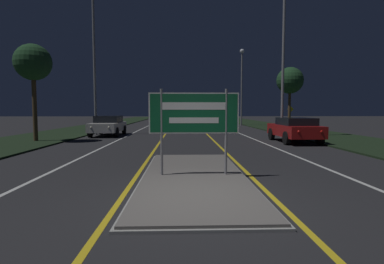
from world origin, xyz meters
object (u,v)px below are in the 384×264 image
at_px(highway_sign, 194,116).
at_px(streetlight_right_near, 284,33).
at_px(car_receding_3, 215,116).
at_px(car_receding_2, 204,117).
at_px(car_receding_0, 294,129).
at_px(streetlight_right_far, 242,77).
at_px(warning_sign, 290,115).
at_px(car_receding_1, 213,120).
at_px(streetlight_left_near, 94,46).
at_px(car_approaching_0, 108,125).

xyz_separation_m(highway_sign, streetlight_right_near, (6.34, 11.78, 5.13)).
bearing_deg(car_receding_3, car_receding_2, -105.07).
bearing_deg(car_receding_0, streetlight_right_near, 84.66).
bearing_deg(streetlight_right_far, car_receding_0, -91.93).
xyz_separation_m(streetlight_right_far, car_receding_2, (-3.88, 7.19, -4.90)).
xyz_separation_m(car_receding_0, warning_sign, (3.76, 10.95, 0.60)).
bearing_deg(warning_sign, car_receding_1, 164.59).
xyz_separation_m(highway_sign, streetlight_left_near, (-6.69, 14.41, 4.81)).
bearing_deg(streetlight_right_far, warning_sign, -66.93).
height_order(highway_sign, streetlight_right_near, streetlight_right_near).
height_order(car_receding_0, warning_sign, warning_sign).
relative_size(highway_sign, streetlight_right_near, 0.24).
relative_size(highway_sign, car_receding_2, 0.55).
relative_size(streetlight_right_near, car_approaching_0, 2.29).
bearing_deg(streetlight_right_near, car_receding_0, -95.34).
bearing_deg(streetlight_right_far, streetlight_right_near, -91.26).
relative_size(streetlight_right_far, car_receding_2, 2.05).
distance_m(highway_sign, streetlight_left_near, 16.60).
xyz_separation_m(highway_sign, car_approaching_0, (-5.60, 13.66, -0.92)).
height_order(streetlight_right_near, streetlight_right_far, streetlight_right_near).
bearing_deg(car_receding_3, streetlight_left_near, -112.15).
bearing_deg(car_approaching_0, car_receding_0, -22.72).
relative_size(car_receding_0, car_receding_2, 0.99).
xyz_separation_m(streetlight_right_far, car_approaching_0, (-12.27, -13.45, -4.94)).
height_order(streetlight_right_near, car_receding_2, streetlight_right_near).
xyz_separation_m(streetlight_right_far, car_receding_1, (-3.89, -5.45, -4.87)).
relative_size(streetlight_right_near, warning_sign, 4.72).
bearing_deg(car_approaching_0, car_receding_3, 70.12).
height_order(streetlight_left_near, car_receding_3, streetlight_left_near).
relative_size(streetlight_right_far, warning_sign, 4.19).
bearing_deg(streetlight_right_far, car_approaching_0, -132.39).
relative_size(streetlight_left_near, streetlight_right_near, 1.08).
bearing_deg(car_receding_3, highway_sign, -97.08).
xyz_separation_m(streetlight_left_near, streetlight_right_far, (13.37, 12.70, -0.80)).
distance_m(highway_sign, warning_sign, 22.04).
bearing_deg(car_receding_3, car_approaching_0, -109.88).
xyz_separation_m(streetlight_right_near, car_receding_3, (-0.83, 32.60, -6.05)).
height_order(car_receding_3, warning_sign, warning_sign).
height_order(car_approaching_0, warning_sign, warning_sign).
bearing_deg(car_receding_2, car_receding_3, 74.93).
bearing_deg(highway_sign, streetlight_right_far, 76.16).
distance_m(car_approaching_0, warning_sign, 16.58).
bearing_deg(streetlight_left_near, car_receding_0, -23.84).
bearing_deg(car_receding_1, car_receding_2, 89.99).
xyz_separation_m(car_receding_1, car_receding_3, (2.72, 22.72, -0.06)).
bearing_deg(car_receding_3, warning_sign, -80.08).
relative_size(car_receding_2, car_receding_3, 0.96).
height_order(streetlight_left_near, car_receding_1, streetlight_left_near).
relative_size(streetlight_left_near, car_receding_3, 2.37).
relative_size(highway_sign, streetlight_left_near, 0.22).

